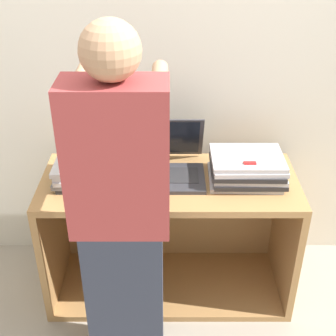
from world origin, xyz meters
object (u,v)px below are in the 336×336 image
at_px(laptop_stack_right, 245,168).
at_px(laptop_open, 168,164).
at_px(laptop_stack_left, 91,170).
at_px(person, 120,219).

bearing_deg(laptop_stack_right, laptop_open, 170.84).
xyz_separation_m(laptop_stack_left, laptop_stack_right, (0.77, -0.00, 0.01)).
relative_size(laptop_stack_right, person, 0.23).
distance_m(laptop_open, person, 0.56).
height_order(laptop_open, laptop_stack_right, laptop_open).
height_order(laptop_stack_right, person, person).
bearing_deg(laptop_stack_left, laptop_open, 9.12).
distance_m(laptop_stack_left, laptop_stack_right, 0.77).
xyz_separation_m(laptop_stack_left, person, (0.18, -0.46, 0.04)).
bearing_deg(laptop_stack_left, laptop_stack_right, -0.06).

